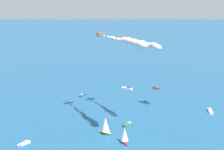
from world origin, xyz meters
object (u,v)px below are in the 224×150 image
object	(u,v)px
motorboat_far_port	(83,95)
sailboat_offshore	(125,135)
motorboat_far_stbd	(210,111)
biplane_lead	(100,35)
motorboat_trailing	(127,88)
wingwalker_wingman	(123,35)
biplane_wingman	(122,39)
sailboat_ahead	(105,125)
wingwalker_lead	(101,31)
motorboat_mid_cluster	(144,102)
motorboat_inshore	(127,125)
motorboat_near_centre	(156,88)
motorboat_outer_ring_a	(23,144)

from	to	relation	value
motorboat_far_port	sailboat_offshore	xyz separation A→B (m)	(-13.51, -75.28, 3.61)
motorboat_far_stbd	biplane_lead	size ratio (longest dim) A/B	1.11
motorboat_trailing	biplane_lead	bearing A→B (deg)	-141.56
motorboat_far_port	wingwalker_wingman	size ratio (longest dim) A/B	5.32
biplane_lead	biplane_wingman	xyz separation A→B (m)	(16.47, 1.15, -3.77)
sailboat_ahead	wingwalker_lead	xyz separation A→B (m)	(8.89, 19.61, 49.39)
motorboat_far_port	biplane_wingman	xyz separation A→B (m)	(8.31, -40.61, 47.69)
motorboat_far_port	motorboat_mid_cluster	bearing A→B (deg)	-50.09
biplane_wingman	wingwalker_wingman	bearing A→B (deg)	1.36
motorboat_trailing	wingwalker_wingman	world-z (taller)	wingwalker_wingman
wingwalker_lead	sailboat_ahead	bearing A→B (deg)	-114.38
motorboat_far_port	wingwalker_lead	distance (m)	68.38
motorboat_far_port	motorboat_far_stbd	bearing A→B (deg)	-52.55
motorboat_far_port	biplane_lead	xyz separation A→B (m)	(-8.16, -41.76, 51.47)
motorboat_inshore	motorboat_trailing	world-z (taller)	motorboat_trailing
motorboat_mid_cluster	wingwalker_wingman	distance (m)	54.56
motorboat_far_port	motorboat_near_centre	bearing A→B (deg)	-16.91
motorboat_inshore	wingwalker_lead	size ratio (longest dim) A/B	4.98
sailboat_ahead	biplane_wingman	bearing A→B (deg)	39.72
motorboat_far_stbd	sailboat_offshore	size ratio (longest dim) A/B	0.88
motorboat_inshore	wingwalker_wingman	xyz separation A→B (m)	(9.59, 19.58, 49.87)
motorboat_far_stbd	biplane_wingman	bearing A→B (deg)	145.46
motorboat_far_port	sailboat_offshore	size ratio (longest dim) A/B	0.88
sailboat_offshore	sailboat_ahead	distance (m)	14.28
motorboat_near_centre	biplane_wingman	size ratio (longest dim) A/B	0.89
motorboat_near_centre	motorboat_far_stbd	world-z (taller)	motorboat_far_stbd
biplane_lead	wingwalker_wingman	size ratio (longest dim) A/B	4.83
motorboat_outer_ring_a	wingwalker_wingman	distance (m)	84.21
motorboat_outer_ring_a	wingwalker_lead	distance (m)	74.29
motorboat_inshore	sailboat_offshore	size ratio (longest dim) A/B	0.82
wingwalker_wingman	motorboat_mid_cluster	bearing A→B (deg)	10.30
motorboat_far_stbd	motorboat_outer_ring_a	bearing A→B (deg)	167.93
motorboat_far_port	motorboat_inshore	xyz separation A→B (m)	(-0.91, -60.19, -0.05)
motorboat_far_port	motorboat_outer_ring_a	world-z (taller)	motorboat_far_port
motorboat_inshore	motorboat_outer_ring_a	size ratio (longest dim) A/B	1.07
motorboat_outer_ring_a	biplane_wingman	distance (m)	82.67
motorboat_far_stbd	motorboat_mid_cluster	distance (m)	45.31
motorboat_near_centre	sailboat_offshore	distance (m)	92.36
motorboat_inshore	motorboat_mid_cluster	distance (m)	39.37
motorboat_near_centre	biplane_lead	size ratio (longest dim) A/B	0.89
motorboat_trailing	motorboat_outer_ring_a	bearing A→B (deg)	-155.49
motorboat_far_stbd	biplane_lead	xyz separation A→B (m)	(-64.68, 32.03, 51.42)
sailboat_ahead	biplane_wingman	size ratio (longest dim) A/B	1.43
motorboat_near_centre	motorboat_trailing	bearing A→B (deg)	148.60
biplane_lead	biplane_wingman	world-z (taller)	biplane_lead
motorboat_mid_cluster	motorboat_far_stbd	bearing A→B (deg)	-55.15
sailboat_offshore	motorboat_trailing	distance (m)	87.04
motorboat_mid_cluster	wingwalker_lead	xyz separation A→B (m)	(-38.42, -5.14, 53.57)
motorboat_near_centre	motorboat_inshore	xyz separation A→B (m)	(-59.63, -42.33, 0.07)
motorboat_mid_cluster	motorboat_outer_ring_a	world-z (taller)	motorboat_mid_cluster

